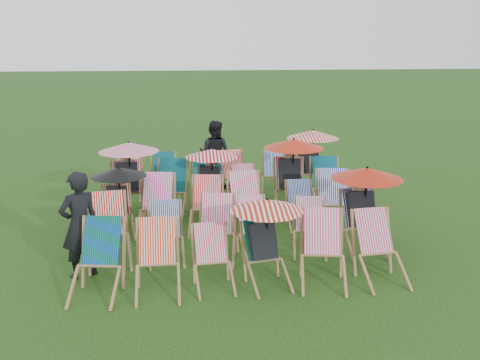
{
  "coord_description": "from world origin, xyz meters",
  "views": [
    {
      "loc": [
        -0.76,
        -9.04,
        3.38
      ],
      "look_at": [
        0.2,
        0.21,
        0.9
      ],
      "focal_mm": 40.0,
      "sensor_mm": 36.0,
      "label": 1
    }
  ],
  "objects": [
    {
      "name": "deckchair_19",
      "position": [
        -1.09,
        1.16,
        0.51
      ],
      "size": [
        0.83,
        1.04,
        1.03
      ],
      "rotation": [
        0.0,
        0.0,
        -0.17
      ],
      "color": "olive",
      "rests_on": "ground"
    },
    {
      "name": "deckchair_15",
      "position": [
        0.33,
        0.05,
        0.5
      ],
      "size": [
        0.77,
        1.0,
        1.01
      ],
      "rotation": [
        0.0,
        0.0,
        0.12
      ],
      "color": "olive",
      "rests_on": "ground"
    },
    {
      "name": "deckchair_3",
      "position": [
        0.33,
        -2.13,
        0.64
      ],
      "size": [
        1.02,
        1.11,
        1.21
      ],
      "rotation": [
        0.0,
        0.0,
        0.21
      ],
      "color": "olive",
      "rests_on": "ground"
    },
    {
      "name": "deckchair_16",
      "position": [
        1.32,
        0.09,
        0.41
      ],
      "size": [
        0.56,
        0.77,
        0.82
      ],
      "rotation": [
        0.0,
        0.0,
        -0.02
      ],
      "color": "olive",
      "rests_on": "ground"
    },
    {
      "name": "deckchair_27",
      "position": [
        0.28,
        2.29,
        0.47
      ],
      "size": [
        0.74,
        0.94,
        0.95
      ],
      "rotation": [
        0.0,
        0.0,
        0.13
      ],
      "color": "olive",
      "rests_on": "ground"
    },
    {
      "name": "person_rear",
      "position": [
        -0.1,
        3.07,
        0.78
      ],
      "size": [
        0.92,
        0.83,
        1.56
      ],
      "primitive_type": "imported",
      "rotation": [
        0.0,
        0.0,
        2.75
      ],
      "color": "black",
      "rests_on": "ground"
    },
    {
      "name": "deckchair_28",
      "position": [
        1.21,
        2.4,
        0.45
      ],
      "size": [
        0.73,
        0.92,
        0.91
      ],
      "rotation": [
        0.0,
        0.0,
        -0.16
      ],
      "color": "olive",
      "rests_on": "ground"
    },
    {
      "name": "deckchair_17",
      "position": [
        1.91,
        0.03,
        0.51
      ],
      "size": [
        0.79,
        1.01,
        1.01
      ],
      "rotation": [
        0.0,
        0.0,
        -0.13
      ],
      "color": "olive",
      "rests_on": "ground"
    },
    {
      "name": "deckchair_5",
      "position": [
        1.96,
        -2.22,
        0.48
      ],
      "size": [
        0.72,
        0.94,
        0.96
      ],
      "rotation": [
        0.0,
        0.0,
        0.1
      ],
      "color": "olive",
      "rests_on": "ground"
    },
    {
      "name": "deckchair_23",
      "position": [
        2.11,
        1.2,
        0.49
      ],
      "size": [
        0.68,
        0.93,
        0.99
      ],
      "rotation": [
        0.0,
        0.0,
        -0.03
      ],
      "color": "olive",
      "rests_on": "ground"
    },
    {
      "name": "deckchair_0",
      "position": [
        -1.99,
        -2.26,
        0.49
      ],
      "size": [
        0.78,
        0.99,
        0.98
      ],
      "rotation": [
        0.0,
        0.0,
        -0.16
      ],
      "color": "olive",
      "rests_on": "ground"
    },
    {
      "name": "deckchair_10",
      "position": [
        1.2,
        -1.08,
        0.42
      ],
      "size": [
        0.68,
        0.85,
        0.84
      ],
      "rotation": [
        0.0,
        0.0,
        -0.17
      ],
      "color": "olive",
      "rests_on": "ground"
    },
    {
      "name": "deckchair_8",
      "position": [
        -0.32,
        -1.18,
        0.48
      ],
      "size": [
        0.74,
        0.95,
        0.95
      ],
      "rotation": [
        0.0,
        0.0,
        -0.14
      ],
      "color": "olive",
      "rests_on": "ground"
    },
    {
      "name": "deckchair_7",
      "position": [
        -1.1,
        -1.17,
        0.44
      ],
      "size": [
        0.62,
        0.83,
        0.87
      ],
      "rotation": [
        0.0,
        0.0,
        0.05
      ],
      "color": "olive",
      "rests_on": "ground"
    },
    {
      "name": "deckchair_21",
      "position": [
        0.44,
        1.24,
        0.44
      ],
      "size": [
        0.69,
        0.87,
        0.87
      ],
      "rotation": [
        0.0,
        0.0,
        0.14
      ],
      "color": "olive",
      "rests_on": "ground"
    },
    {
      "name": "deckchair_24",
      "position": [
        -2.04,
        2.43,
        0.5
      ],
      "size": [
        0.67,
        0.93,
        0.99
      ],
      "rotation": [
        0.0,
        0.0,
        -0.02
      ],
      "color": "olive",
      "rests_on": "ground"
    },
    {
      "name": "deckchair_2",
      "position": [
        -0.42,
        -2.19,
        0.42
      ],
      "size": [
        0.63,
        0.82,
        0.83
      ],
      "rotation": [
        0.0,
        0.0,
        0.11
      ],
      "color": "olive",
      "rests_on": "ground"
    },
    {
      "name": "deckchair_6",
      "position": [
        -1.98,
        -1.15,
        0.51
      ],
      "size": [
        0.82,
        1.03,
        1.02
      ],
      "rotation": [
        0.0,
        0.0,
        0.16
      ],
      "color": "olive",
      "rests_on": "ground"
    },
    {
      "name": "deckchair_29",
      "position": [
        2.05,
        2.44,
        0.73
      ],
      "size": [
        1.17,
        1.23,
        1.38
      ],
      "rotation": [
        0.0,
        0.0,
        0.08
      ],
      "color": "olive",
      "rests_on": "ground"
    },
    {
      "name": "deckchair_20",
      "position": [
        -0.3,
        1.27,
        0.66
      ],
      "size": [
        1.05,
        1.12,
        1.25
      ],
      "rotation": [
        0.0,
        0.0,
        -0.18
      ],
      "color": "olive",
      "rests_on": "ground"
    },
    {
      "name": "deckchair_1",
      "position": [
        -1.18,
        -2.28,
        0.48
      ],
      "size": [
        0.65,
        0.89,
        0.95
      ],
      "rotation": [
        0.0,
        0.0,
        0.02
      ],
      "color": "olive",
      "rests_on": "ground"
    },
    {
      "name": "deckchair_18",
      "position": [
        -1.9,
        1.31,
        0.74
      ],
      "size": [
        1.18,
        1.27,
        1.4
      ],
      "rotation": [
        0.0,
        0.0,
        0.14
      ],
      "color": "olive",
      "rests_on": "ground"
    },
    {
      "name": "deckchair_11",
      "position": [
        2.08,
        -1.11,
        0.72
      ],
      "size": [
        1.16,
        1.21,
        1.37
      ],
      "rotation": [
        0.0,
        0.0,
        0.03
      ],
      "color": "olive",
      "rests_on": "ground"
    },
    {
      "name": "deckchair_14",
      "position": [
        -0.42,
        0.07,
        0.47
      ],
      "size": [
        0.73,
        0.94,
        0.95
      ],
      "rotation": [
        0.0,
        0.0,
        -0.13
      ],
      "color": "olive",
      "rests_on": "ground"
    },
    {
      "name": "deckchair_4",
      "position": [
        1.12,
        -2.23,
        0.49
      ],
      "size": [
        0.8,
        1.0,
        0.99
      ],
      "rotation": [
        0.0,
        0.0,
        -0.17
      ],
      "color": "olive",
      "rests_on": "ground"
    },
    {
      "name": "deckchair_25",
      "position": [
        -1.22,
        2.38,
        0.46
      ],
      "size": [
        0.69,
        0.9,
        0.92
      ],
      "rotation": [
        0.0,
        0.0,
        0.11
      ],
      "color": "olive",
      "rests_on": "ground"
    },
    {
      "name": "person_left",
      "position": [
        -2.3,
        -1.64,
        0.79
      ],
      "size": [
        0.69,
        0.64,
        1.58
      ],
      "primitive_type": "imported",
      "rotation": [
        0.0,
        0.0,
        3.74
      ],
      "color": "black",
      "rests_on": "ground"
    },
    {
      "name": "deckchair_12",
      "position": [
        -1.97,
        0.17,
        0.62
      ],
      "size": [
        0.99,
        1.06,
        1.17
      ],
      "rotation": [
        0.0,
        0.0,
        0.16
      ],
      "color": "olive",
      "rests_on": "ground"
    },
    {
      "name": "deckchair_13",
      "position": [
        -1.31,
        0.1,
        0.5
      ],
      "size": [
        0.76,
        0.99,
        1.01
      ],
      "rotation": [
        0.0,
        0.0,
        -0.11
      ],
      "color": "olive",
      "rests_on": "ground"
    },
    {
      "name": "deckchair_26",
      "position": [
        -0.36,
        2.38,
        0.44
      ],
      "size": [
        0.65,
        0.85,
        0.87
      ],
      "rotation": [
        0.0,
        0.0,
        0.09
      ],
      "color": "olive",
      "rests_on": "ground"
    },
    {
      "name": "deckchair_22",
      "position": [
        1.34,
        1.2,
        0.75
      ],
      "size": [
        1.2,
        1.26,
        1.43
      ],
      "rotation": [
        0.0,
        0.0,
        -0.07
      ],
      "color": "olive",
      "rests_on": "ground"
    },
    {
      "name": "deckchair_9",
      "position": [
        0.33,
        -1.09,
        0.44
      ],
      "size": [
        0.73,
        0.9,
        0.88
      ],
      "rotation": [
        0.0,
        0.0,
        0.19
      ],
      "color": "olive",
      "rests_on": "ground"
    },
    {
      "name": "ground",
      "position": [
        0.0,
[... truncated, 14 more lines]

